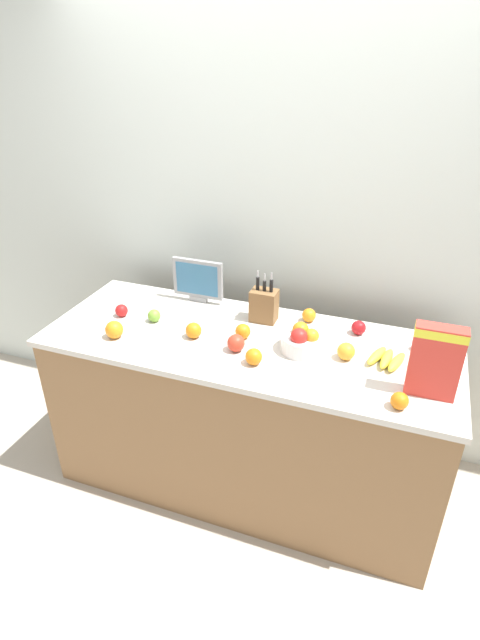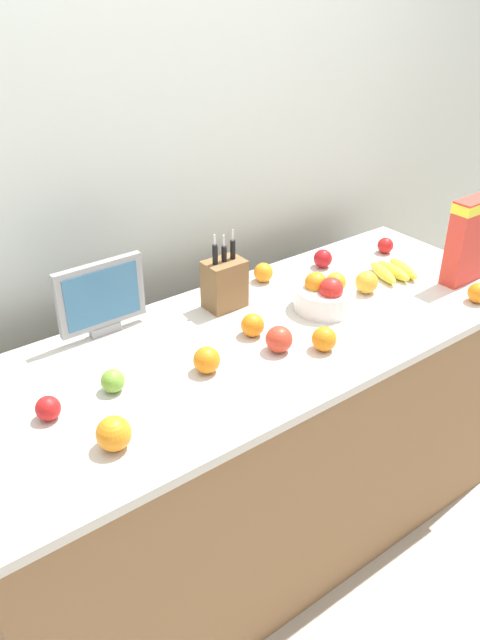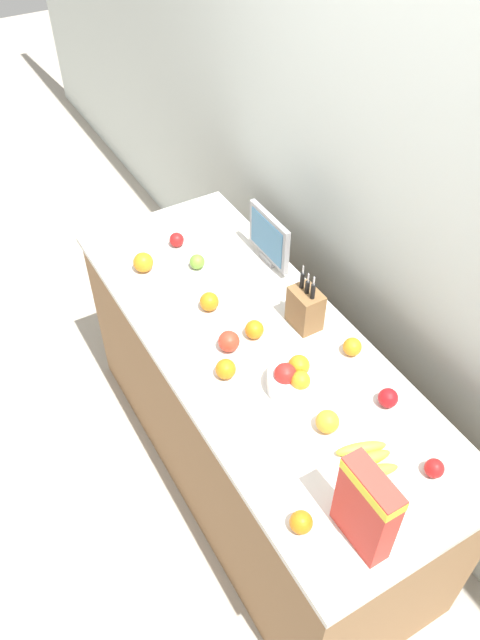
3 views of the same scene
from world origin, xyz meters
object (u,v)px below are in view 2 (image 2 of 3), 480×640
apple_middle (49,409)px  orange_by_cereal (114,433)px  orange_front_left (478,293)px  orange_back_center (263,272)px  apple_by_knife_block (323,259)px  orange_mid_left (324,339)px  apple_rightmost (279,339)px  orange_front_right (367,282)px  apple_rear (385,245)px  banana_bunch (393,271)px  apple_leftmost (113,381)px  fruit_bowl (325,295)px  cereal_box (471,236)px  orange_front_center (253,325)px  knife_block (224,283)px  orange_mid_right (207,360)px  small_monitor (101,297)px

apple_middle → orange_by_cereal: 0.22m
orange_front_left → orange_back_center: (-0.50, 0.57, 0.00)m
apple_by_knife_block → orange_mid_left: orange_mid_left is taller
orange_mid_left → apple_rightmost: bearing=145.8°
orange_by_cereal → orange_front_right: (1.10, 0.20, -0.00)m
apple_by_knife_block → apple_rear: size_ratio=1.11×
apple_middle → banana_bunch: bearing=1.2°
apple_leftmost → apple_middle: same height
orange_back_center → banana_bunch: bearing=-31.7°
apple_rightmost → orange_by_cereal: orange_by_cereal is taller
apple_middle → orange_back_center: size_ratio=0.93×
orange_by_cereal → orange_front_left: orange_by_cereal is taller
apple_by_knife_block → apple_rear: apple_by_knife_block is taller
fruit_bowl → orange_front_left: fruit_bowl is taller
cereal_box → orange_by_cereal: size_ratio=3.59×
fruit_bowl → apple_leftmost: fruit_bowl is taller
cereal_box → apple_by_knife_block: cereal_box is taller
orange_front_center → orange_front_right: bearing=-1.5°
cereal_box → apple_leftmost: bearing=173.0°
orange_front_center → orange_front_left: size_ratio=1.06×
orange_by_cereal → orange_front_left: (1.35, -0.08, -0.01)m
orange_front_left → orange_front_right: bearing=132.4°
knife_block → orange_mid_left: size_ratio=3.57×
apple_by_knife_block → apple_rear: (0.30, -0.05, -0.00)m
fruit_bowl → cereal_box: bearing=-14.5°
apple_rear → cereal_box: bearing=-81.7°
fruit_bowl → orange_front_center: 0.30m
orange_mid_left → orange_front_right: bearing=25.7°
apple_by_knife_block → orange_by_cereal: bearing=-158.3°
knife_block → apple_leftmost: (-0.53, -0.21, -0.05)m
knife_block → orange_mid_right: knife_block is taller
apple_middle → orange_by_cereal: orange_by_cereal is taller
small_monitor → fruit_bowl: (0.67, -0.31, -0.08)m
orange_front_right → orange_back_center: (-0.24, 0.29, -0.00)m
apple_rear → orange_mid_right: size_ratio=0.81×
orange_front_center → orange_front_right: 0.50m
apple_leftmost → orange_front_right: size_ratio=0.82×
banana_bunch → apple_leftmost: apple_leftmost is taller
banana_bunch → orange_front_center: 0.68m
banana_bunch → orange_front_right: size_ratio=2.46×
orange_back_center → orange_front_right: bearing=-50.4°
fruit_bowl → orange_front_center: fruit_bowl is taller
knife_block → orange_front_right: bearing=-25.6°
fruit_bowl → orange_front_right: fruit_bowl is taller
banana_bunch → apple_middle: bearing=-178.8°
orange_front_left → apple_middle: bearing=168.9°
apple_by_knife_block → apple_middle: (-1.20, -0.25, -0.00)m
orange_mid_right → orange_back_center: (0.49, 0.35, -0.00)m
apple_rear → apple_middle: size_ratio=0.96×
orange_front_center → orange_back_center: size_ratio=1.04×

